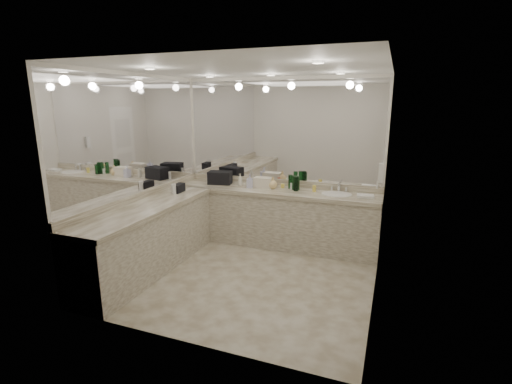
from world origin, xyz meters
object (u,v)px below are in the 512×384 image
at_px(soap_bottle_c, 273,183).
at_px(soap_bottle_a, 240,180).
at_px(hand_towel, 365,196).
at_px(cream_cosmetic_case, 263,182).
at_px(wall_phone, 381,173).
at_px(black_toiletry_bag, 220,177).
at_px(sink, 337,195).
at_px(soap_bottle_b, 250,181).

bearing_deg(soap_bottle_c, soap_bottle_a, 178.88).
bearing_deg(hand_towel, soap_bottle_a, 177.67).
relative_size(cream_cosmetic_case, hand_towel, 1.25).
xyz_separation_m(wall_phone, black_toiletry_bag, (-2.53, 0.55, -0.34)).
bearing_deg(soap_bottle_c, sink, -1.63).
relative_size(soap_bottle_a, soap_bottle_b, 0.92).
bearing_deg(soap_bottle_a, cream_cosmetic_case, 3.41).
distance_m(hand_towel, soap_bottle_c, 1.41).
xyz_separation_m(black_toiletry_bag, soap_bottle_a, (0.37, -0.01, -0.01)).
relative_size(wall_phone, soap_bottle_a, 1.21).
bearing_deg(wall_phone, cream_cosmetic_case, 162.37).
bearing_deg(cream_cosmetic_case, soap_bottle_c, -13.59).
bearing_deg(sink, soap_bottle_b, -177.96).
distance_m(soap_bottle_b, soap_bottle_c, 0.36).
xyz_separation_m(sink, soap_bottle_c, (-1.00, 0.03, 0.10)).
xyz_separation_m(sink, black_toiletry_bag, (-1.92, 0.05, 0.11)).
relative_size(wall_phone, soap_bottle_b, 1.11).
bearing_deg(hand_towel, soap_bottle_b, -179.75).
height_order(sink, cream_cosmetic_case, cream_cosmetic_case).
bearing_deg(sink, soap_bottle_c, 178.37).
bearing_deg(hand_towel, sink, 174.36).
height_order(cream_cosmetic_case, soap_bottle_a, soap_bottle_a).
distance_m(sink, wall_phone, 0.91).
height_order(black_toiletry_bag, cream_cosmetic_case, black_toiletry_bag).
bearing_deg(black_toiletry_bag, soap_bottle_b, -10.14).
bearing_deg(wall_phone, soap_bottle_b, 167.01).
bearing_deg(hand_towel, soap_bottle_c, 177.20).
relative_size(black_toiletry_bag, soap_bottle_c, 2.03).
height_order(black_toiletry_bag, hand_towel, black_toiletry_bag).
bearing_deg(soap_bottle_a, wall_phone, -14.02).
distance_m(sink, black_toiletry_bag, 1.93).
xyz_separation_m(wall_phone, soap_bottle_c, (-1.60, 0.53, -0.36)).
xyz_separation_m(wall_phone, cream_cosmetic_case, (-1.77, 0.56, -0.37)).
bearing_deg(cream_cosmetic_case, wall_phone, -19.76).
bearing_deg(sink, cream_cosmetic_case, 176.93).
xyz_separation_m(hand_towel, soap_bottle_b, (-1.76, -0.01, 0.09)).
distance_m(black_toiletry_bag, hand_towel, 2.34).
bearing_deg(soap_bottle_b, soap_bottle_a, 156.44).
distance_m(cream_cosmetic_case, soap_bottle_b, 0.22).
height_order(cream_cosmetic_case, soap_bottle_c, soap_bottle_c).
bearing_deg(soap_bottle_b, black_toiletry_bag, 169.86).
xyz_separation_m(black_toiletry_bag, hand_towel, (2.33, -0.09, -0.09)).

